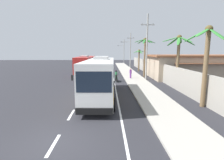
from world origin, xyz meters
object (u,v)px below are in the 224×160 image
at_px(coach_bus_foreground, 101,77).
at_px(coach_bus_far_lane, 86,64).
at_px(utility_pole_far, 130,49).
at_px(palm_third, 207,53).
at_px(motorcycle_beside_bus, 116,77).
at_px(palm_fourth, 139,56).
at_px(utility_pole_distant, 124,50).
at_px(roadside_building, 197,66).
at_px(utility_pole_mid, 147,46).
at_px(palm_nearest, 145,49).
at_px(palm_second, 178,51).
at_px(pedestrian_near_kerb, 131,73).

height_order(coach_bus_foreground, coach_bus_far_lane, coach_bus_foreground).
height_order(utility_pole_far, palm_third, utility_pole_far).
distance_m(coach_bus_far_lane, motorcycle_beside_bus, 11.39).
xyz_separation_m(coach_bus_foreground, palm_fourth, (7.52, 21.67, 1.37)).
xyz_separation_m(coach_bus_foreground, coach_bus_far_lane, (-3.85, 18.56, -0.14)).
relative_size(utility_pole_distant, roadside_building, 0.55).
xyz_separation_m(utility_pole_mid, roadside_building, (8.78, 1.41, -3.20)).
bearing_deg(palm_nearest, coach_bus_far_lane, 154.95).
bearing_deg(roadside_building, utility_pole_distant, 103.18).
xyz_separation_m(coach_bus_foreground, palm_third, (8.31, -3.00, 2.25)).
distance_m(coach_bus_far_lane, palm_nearest, 12.39).
bearing_deg(palm_second, palm_nearest, 99.78).
relative_size(utility_pole_distant, palm_nearest, 1.31).
distance_m(palm_third, roadside_building, 16.44).
bearing_deg(palm_third, coach_bus_far_lane, 119.41).
bearing_deg(coach_bus_foreground, roadside_building, 37.04).
bearing_deg(pedestrian_near_kerb, palm_third, -18.34).
bearing_deg(palm_fourth, utility_pole_far, 96.94).
bearing_deg(utility_pole_far, palm_second, -85.13).
relative_size(coach_bus_far_lane, palm_nearest, 1.77).
xyz_separation_m(palm_nearest, palm_third, (1.26, -16.48, -0.58)).
distance_m(palm_third, palm_fourth, 24.70).
bearing_deg(utility_pole_far, palm_fourth, -83.06).
bearing_deg(palm_third, palm_nearest, 94.37).
xyz_separation_m(coach_bus_foreground, roadside_building, (15.42, 11.63, -0.10)).
bearing_deg(utility_pole_far, motorcycle_beside_bus, -102.46).
bearing_deg(coach_bus_far_lane, coach_bus_foreground, -78.29).
height_order(coach_bus_far_lane, palm_nearest, palm_nearest).
distance_m(coach_bus_far_lane, utility_pole_distant, 32.56).
bearing_deg(roadside_building, palm_third, -115.89).
height_order(palm_third, roadside_building, palm_third).
bearing_deg(utility_pole_mid, palm_second, -72.42).
bearing_deg(coach_bus_foreground, utility_pole_distant, 82.37).
bearing_deg(motorcycle_beside_bus, palm_third, -61.54).
height_order(palm_second, palm_fourth, palm_second).
bearing_deg(utility_pole_mid, roadside_building, 9.11).
relative_size(pedestrian_near_kerb, utility_pole_distant, 0.18).
bearing_deg(utility_pole_mid, palm_nearest, 82.69).
relative_size(pedestrian_near_kerb, palm_nearest, 0.24).
xyz_separation_m(pedestrian_near_kerb, palm_fourth, (3.20, 10.73, 2.44)).
xyz_separation_m(motorcycle_beside_bus, utility_pole_distant, (4.70, 40.46, 4.06)).
height_order(palm_nearest, palm_third, palm_nearest).
bearing_deg(motorcycle_beside_bus, utility_pole_far, 77.54).
distance_m(motorcycle_beside_bus, palm_nearest, 8.11).
height_order(coach_bus_far_lane, palm_fourth, palm_fourth).
distance_m(utility_pole_mid, palm_third, 13.36).
height_order(utility_pole_distant, palm_third, utility_pole_distant).
bearing_deg(pedestrian_near_kerb, motorcycle_beside_bus, -82.95).
distance_m(motorcycle_beside_bus, pedestrian_near_kerb, 3.23).
distance_m(coach_bus_foreground, palm_second, 9.73).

